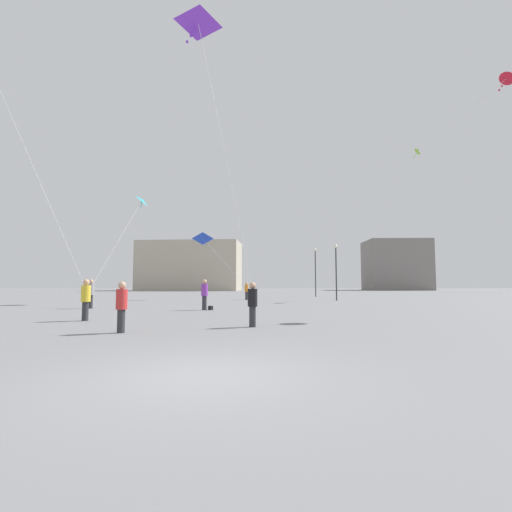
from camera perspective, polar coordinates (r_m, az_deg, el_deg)
The scene contains 17 objects.
ground_plane at distance 6.34m, azimuth -8.32°, elevation -17.92°, with size 300.00×300.00×0.00m, color slate.
person_in_purple at distance 21.87m, azimuth -7.97°, elevation -5.72°, with size 0.39×0.39×1.79m.
person_in_grey at distance 25.29m, azimuth -24.21°, elevation -5.17°, with size 0.39×0.39×1.81m.
person_in_yellow at distance 16.82m, azimuth -24.85°, elevation -5.91°, with size 0.37×0.37×1.70m.
person_in_black at distance 13.05m, azimuth -0.54°, elevation -7.18°, with size 0.34×0.34×1.57m.
person_in_orange at distance 35.98m, azimuth -1.47°, elevation -5.30°, with size 0.38×0.38×1.73m.
person_in_red at distance 12.21m, azimuth -20.09°, elevation -7.08°, with size 0.34×0.34×1.58m.
kite_cobalt_delta at distance 37.71m, azimuth -8.18°, elevation 2.61°, with size 5.36×1.37×5.29m.
kite_crimson_diamond at distance 25.16m, azimuth 33.74°, elevation 21.38°, with size 13.78×6.88×11.54m.
kite_violet_delta at distance 15.79m, azimuth -8.83°, elevation 31.41°, with size 2.66×1.00×9.92m.
kite_cyan_diamond at distance 31.87m, azimuth -17.24°, elevation 8.20°, with size 1.35×7.40×7.59m.
kite_lime_delta at distance 40.12m, azimuth 22.37°, elevation 13.60°, with size 17.17×1.05×13.48m.
building_left_hall at distance 93.72m, azimuth -10.13°, elevation -1.58°, with size 25.07×12.45×12.14m.
building_centre_hall at distance 106.44m, azimuth 20.83°, elevation -1.35°, with size 15.89×12.17×13.40m.
lamppost_east at distance 46.14m, azimuth 9.17°, elevation -1.37°, with size 0.36×0.36×5.99m.
lamppost_west at distance 35.53m, azimuth 12.28°, elevation -1.09°, with size 0.36×0.36×5.26m.
handbag_beside_flyer at distance 21.94m, azimuth -7.04°, elevation -7.97°, with size 0.32×0.14×0.24m, color black.
Camera 1 is at (1.11, -6.06, 1.48)m, focal length 25.84 mm.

